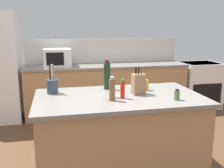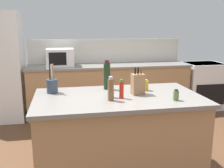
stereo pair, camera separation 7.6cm
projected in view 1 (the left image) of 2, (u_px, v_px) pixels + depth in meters
back_counter_run at (107, 89)px, 5.00m from camera, size 3.03×0.66×0.94m
wall_backsplash at (104, 51)px, 5.15m from camera, size 2.99×0.03×0.46m
kitchen_island at (119, 137)px, 2.84m from camera, size 1.73×0.99×0.94m
range_oven at (199, 85)px, 5.40m from camera, size 0.76×0.65×0.92m
microwave at (58, 58)px, 4.67m from camera, size 0.48×0.39×0.31m
knife_block at (138, 84)px, 2.78m from camera, size 0.14×0.11×0.29m
utensil_crock at (52, 86)px, 2.82m from camera, size 0.12×0.12×0.32m
pepper_grinder at (112, 89)px, 2.54m from camera, size 0.06×0.06×0.24m
hot_sauce_bottle at (123, 89)px, 2.62m from camera, size 0.05×0.05×0.19m
honey_jar at (145, 85)px, 2.96m from camera, size 0.07×0.07×0.12m
spice_jar_oregano at (177, 95)px, 2.57m from camera, size 0.06×0.06×0.11m
salt_shaker at (112, 92)px, 2.66m from camera, size 0.05×0.05×0.13m
wine_bottle at (107, 76)px, 2.99m from camera, size 0.07×0.07×0.34m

